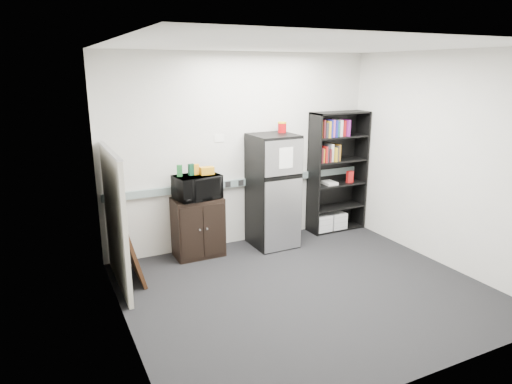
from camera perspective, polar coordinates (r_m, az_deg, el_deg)
floor at (r=5.43m, az=6.19°, el=-12.03°), size 4.00×4.00×0.00m
wall_back at (r=6.47m, az=-1.74°, el=5.17°), size 4.00×0.02×2.70m
wall_right at (r=6.26m, az=22.31°, el=3.67°), size 0.02×3.50×2.70m
wall_left at (r=4.26m, az=-16.69°, el=-0.83°), size 0.02×3.50×2.70m
ceiling at (r=4.84m, az=7.14°, el=17.71°), size 4.00×3.50×0.02m
electrical_raceway at (r=6.54m, az=-1.60°, el=1.25°), size 3.92×0.05×0.10m
wall_note at (r=6.30m, az=-4.65°, el=6.70°), size 0.14×0.00×0.10m
bookshelf at (r=7.14m, az=10.01°, el=2.81°), size 0.90×0.34×1.85m
cubicle_partition at (r=5.45m, az=-17.18°, el=-3.30°), size 0.06×1.30×1.62m
cabinet at (r=6.22m, az=-7.24°, el=-4.38°), size 0.65×0.44×0.81m
microwave at (r=6.04m, az=-7.37°, el=0.62°), size 0.63×0.47×0.32m
snack_box_a at (r=5.95m, az=-9.54°, el=2.64°), size 0.08×0.07×0.15m
snack_box_b at (r=6.00m, az=-8.10°, el=2.79°), size 0.08×0.06×0.15m
snack_box_c at (r=6.02m, az=-7.49°, el=2.81°), size 0.07×0.05×0.14m
snack_bag at (r=6.02m, az=-6.15°, el=2.66°), size 0.18×0.11×0.10m
refrigerator at (r=6.45m, az=2.15°, el=0.13°), size 0.61×0.64×1.60m
coffee_can at (r=6.48m, az=3.28°, el=8.19°), size 0.12×0.12×0.17m
framed_poster at (r=5.67m, az=-15.73°, el=-6.18°), size 0.27×0.73×0.92m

